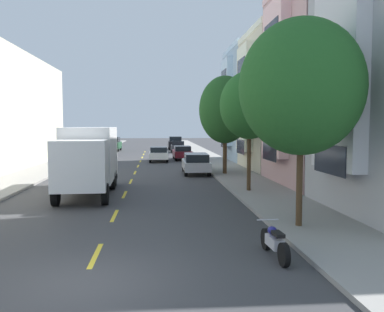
{
  "coord_description": "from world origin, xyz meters",
  "views": [
    {
      "loc": [
        1.67,
        -9.18,
        3.48
      ],
      "look_at": [
        3.97,
        18.29,
        1.49
      ],
      "focal_mm": 39.03,
      "sensor_mm": 36.0,
      "label": 1
    }
  ],
  "objects": [
    {
      "name": "parked_suv_forest",
      "position": [
        -4.47,
        49.59,
        0.99
      ],
      "size": [
        2.03,
        4.83,
        1.93
      ],
      "color": "#194C28",
      "rests_on": "ground_plane"
    },
    {
      "name": "parked_wagon_silver",
      "position": [
        4.46,
        20.8,
        0.8
      ],
      "size": [
        1.89,
        4.73,
        1.5
      ],
      "color": "#B2B5BA",
      "rests_on": "ground_plane"
    },
    {
      "name": "street_tree_third",
      "position": [
        6.4,
        19.72,
        4.61
      ],
      "size": [
        3.63,
        3.63,
        6.83
      ],
      "color": "#47331E",
      "rests_on": "sidewalk_right"
    },
    {
      "name": "delivery_box_truck",
      "position": [
        -1.81,
        12.46,
        1.93
      ],
      "size": [
        2.66,
        7.91,
        3.4
      ],
      "color": "white",
      "rests_on": "ground_plane"
    },
    {
      "name": "sidewalk_right",
      "position": [
        7.1,
        28.0,
        0.07
      ],
      "size": [
        3.2,
        120.0,
        0.14
      ],
      "primitive_type": "cube",
      "color": "gray",
      "rests_on": "ground_plane"
    },
    {
      "name": "street_tree_nearest",
      "position": [
        6.4,
        4.28,
        4.75
      ],
      "size": [
        4.1,
        4.1,
        6.87
      ],
      "color": "#47331E",
      "rests_on": "sidewalk_right"
    },
    {
      "name": "parked_wagon_sky",
      "position": [
        -4.4,
        27.93,
        0.8
      ],
      "size": [
        1.95,
        4.75,
        1.5
      ],
      "color": "#7A9EC6",
      "rests_on": "ground_plane"
    },
    {
      "name": "parked_sedan_burgundy",
      "position": [
        4.24,
        33.65,
        0.75
      ],
      "size": [
        1.88,
        4.53,
        1.43
      ],
      "color": "maroon",
      "rests_on": "ground_plane"
    },
    {
      "name": "parked_suv_black",
      "position": [
        4.29,
        52.15,
        0.99
      ],
      "size": [
        1.98,
        4.81,
        1.93
      ],
      "color": "black",
      "rests_on": "ground_plane"
    },
    {
      "name": "townhouse_third_cream",
      "position": [
        14.18,
        22.84,
        5.2
      ],
      "size": [
        11.78,
        8.22,
        10.81
      ],
      "color": "beige",
      "rests_on": "ground_plane"
    },
    {
      "name": "parked_hatchback_charcoal",
      "position": [
        4.37,
        45.66,
        0.76
      ],
      "size": [
        1.78,
        4.02,
        1.5
      ],
      "color": "#333338",
      "rests_on": "ground_plane"
    },
    {
      "name": "lane_centerline_dashes",
      "position": [
        0.0,
        24.5,
        0.0
      ],
      "size": [
        0.14,
        47.2,
        0.01
      ],
      "color": "yellow",
      "rests_on": "ground_plane"
    },
    {
      "name": "parked_motorcycle",
      "position": [
        4.75,
        1.43,
        0.41
      ],
      "size": [
        0.62,
        2.05,
        0.9
      ],
      "color": "black",
      "rests_on": "ground_plane"
    },
    {
      "name": "townhouse_second_rose",
      "position": [
        14.34,
        14.42,
        5.67
      ],
      "size": [
        12.09,
        8.22,
        11.74
      ],
      "color": "#CC9E9E",
      "rests_on": "ground_plane"
    },
    {
      "name": "ground_plane",
      "position": [
        0.0,
        30.0,
        0.0
      ],
      "size": [
        160.0,
        160.0,
        0.0
      ],
      "primitive_type": "plane",
      "color": "#38383A"
    },
    {
      "name": "sidewalk_left",
      "position": [
        -7.1,
        28.0,
        0.07
      ],
      "size": [
        3.2,
        120.0,
        0.14
      ],
      "primitive_type": "cube",
      "color": "gray",
      "rests_on": "ground_plane"
    },
    {
      "name": "moving_white_sedan",
      "position": [
        1.8,
        31.77,
        0.75
      ],
      "size": [
        1.8,
        4.5,
        1.43
      ],
      "color": "silver",
      "rests_on": "ground_plane"
    },
    {
      "name": "street_tree_second",
      "position": [
        6.4,
        12.0,
        4.54
      ],
      "size": [
        3.05,
        3.05,
        6.16
      ],
      "color": "#47331E",
      "rests_on": "sidewalk_right"
    },
    {
      "name": "townhouse_fourth_powder_blue",
      "position": [
        13.67,
        31.26,
        5.36
      ],
      "size": [
        10.76,
        8.22,
        11.12
      ],
      "color": "#9EB7CC",
      "rests_on": "ground_plane"
    }
  ]
}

